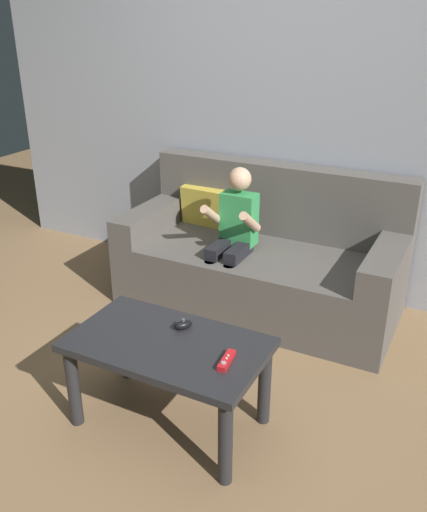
% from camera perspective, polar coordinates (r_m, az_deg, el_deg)
% --- Properties ---
extents(ground_plane, '(9.21, 9.21, 0.00)m').
position_cam_1_polar(ground_plane, '(2.68, -6.57, -17.68)').
color(ground_plane, olive).
extents(wall_back, '(4.61, 0.05, 2.50)m').
position_cam_1_polar(wall_back, '(3.63, 8.49, 15.57)').
color(wall_back, '#999EA8').
rests_on(wall_back, ground).
extents(couch, '(1.75, 0.80, 0.87)m').
position_cam_1_polar(couch, '(3.56, 4.98, -0.44)').
color(couch, '#56514C').
rests_on(couch, ground).
extents(person_seated_on_couch, '(0.30, 0.37, 0.92)m').
position_cam_1_polar(person_seated_on_couch, '(3.36, 2.04, 2.34)').
color(person_seated_on_couch, black).
rests_on(person_seated_on_couch, ground).
extents(coffee_table, '(0.87, 0.51, 0.45)m').
position_cam_1_polar(coffee_table, '(2.50, -4.75, -10.34)').
color(coffee_table, '#232326').
rests_on(coffee_table, ground).
extents(game_remote_red_near_edge, '(0.05, 0.14, 0.03)m').
position_cam_1_polar(game_remote_red_near_edge, '(2.30, 1.38, -10.80)').
color(game_remote_red_near_edge, red).
rests_on(game_remote_red_near_edge, coffee_table).
extents(nunchuk_black, '(0.09, 0.10, 0.05)m').
position_cam_1_polar(nunchuk_black, '(2.53, -3.17, -7.16)').
color(nunchuk_black, black).
rests_on(nunchuk_black, coffee_table).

